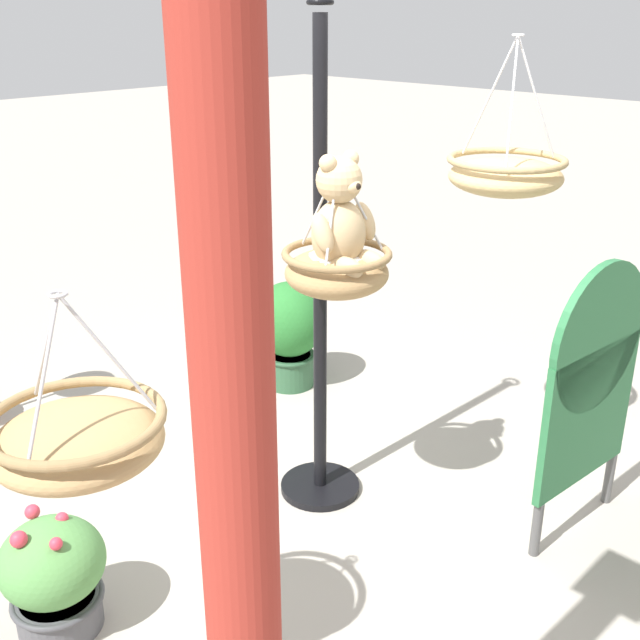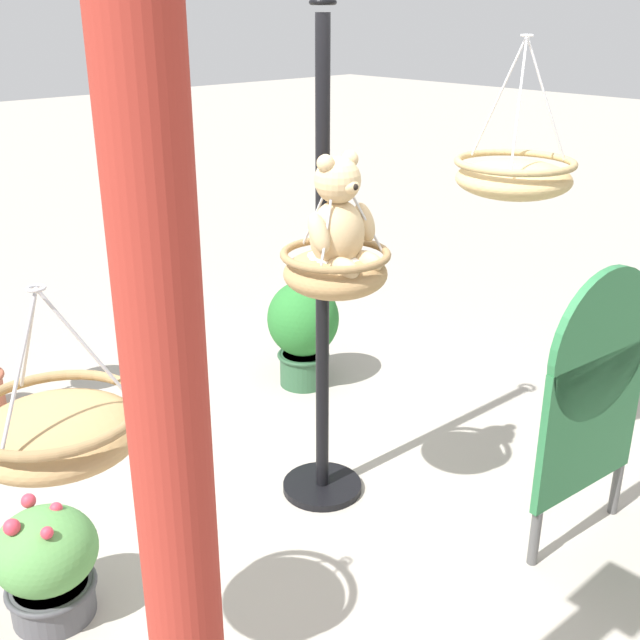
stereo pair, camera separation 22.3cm
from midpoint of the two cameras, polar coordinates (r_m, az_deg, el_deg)
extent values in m
plane|color=#A8A093|center=(4.37, 0.86, -13.19)|extent=(40.00, 40.00, 0.00)
cylinder|color=black|center=(3.90, 1.82, 2.98)|extent=(0.07, 0.07, 2.50)
cylinder|color=black|center=(4.45, 1.63, -12.11)|extent=(0.44, 0.44, 0.04)
torus|color=black|center=(3.68, 2.08, 22.28)|extent=(0.12, 0.12, 0.02)
ellipsoid|color=#A37F51|center=(3.59, 2.92, 3.42)|extent=(0.48, 0.48, 0.21)
torus|color=olive|center=(3.56, 2.95, 4.85)|extent=(0.51, 0.51, 0.04)
ellipsoid|color=silver|center=(3.58, 2.92, 3.72)|extent=(0.43, 0.43, 0.17)
cylinder|color=#B7B7BC|center=(3.40, 2.53, 7.60)|extent=(0.21, 0.13, 0.41)
cylinder|color=#B7B7BC|center=(3.53, 4.76, 8.11)|extent=(0.21, 0.13, 0.41)
cylinder|color=#B7B7BC|center=(3.58, 1.73, 8.35)|extent=(0.01, 0.23, 0.41)
torus|color=#B7B7BC|center=(3.46, 3.08, 11.30)|extent=(0.06, 0.06, 0.01)
ellipsoid|color=tan|center=(3.53, 3.09, 6.26)|extent=(0.27, 0.23, 0.32)
sphere|color=tan|center=(3.47, 3.18, 10.20)|extent=(0.21, 0.21, 0.21)
ellipsoid|color=#D9B683|center=(3.42, 4.11, 9.73)|extent=(0.10, 0.07, 0.07)
sphere|color=black|center=(3.40, 4.50, 9.69)|extent=(0.03, 0.03, 0.03)
sphere|color=tan|center=(3.50, 4.06, 11.68)|extent=(0.08, 0.08, 0.08)
sphere|color=tan|center=(3.40, 2.33, 11.40)|extent=(0.08, 0.08, 0.08)
ellipsoid|color=tan|center=(3.59, 5.08, 7.16)|extent=(0.09, 0.16, 0.20)
ellipsoid|color=tan|center=(3.40, 1.83, 6.36)|extent=(0.09, 0.16, 0.20)
ellipsoid|color=tan|center=(3.54, 5.22, 4.28)|extent=(0.10, 0.18, 0.10)
ellipsoid|color=tan|center=(3.43, 3.54, 3.78)|extent=(0.10, 0.18, 0.10)
ellipsoid|color=tan|center=(4.13, 15.55, 9.92)|extent=(0.58, 0.58, 0.19)
torus|color=tan|center=(4.11, 15.68, 11.08)|extent=(0.61, 0.61, 0.04)
cylinder|color=#B7B7BC|center=(3.93, 16.03, 15.00)|extent=(0.25, 0.15, 0.60)
cylinder|color=#B7B7BC|center=(4.13, 17.82, 15.12)|extent=(0.25, 0.15, 0.60)
cylinder|color=#B7B7BC|center=(4.14, 14.51, 15.47)|extent=(0.01, 0.28, 0.60)
torus|color=#B7B7BC|center=(4.05, 16.59, 19.38)|extent=(0.06, 0.06, 0.01)
ellipsoid|color=tan|center=(2.69, -16.47, -8.06)|extent=(0.56, 0.56, 0.18)
torus|color=#97794E|center=(2.65, -16.66, -6.50)|extent=(0.58, 0.58, 0.04)
cylinder|color=#B7B7BC|center=(2.46, -18.82, -3.45)|extent=(0.24, 0.14, 0.43)
cylinder|color=#B7B7BC|center=(2.55, -14.31, -2.06)|extent=(0.24, 0.14, 0.43)
cylinder|color=#B7B7BC|center=(2.67, -18.41, -1.43)|extent=(0.01, 0.27, 0.43)
torus|color=#B7B7BC|center=(2.48, -17.73, 2.21)|extent=(0.06, 0.06, 0.01)
cylinder|color=#9E2D23|center=(1.76, -6.64, -16.00)|extent=(0.17, 0.17, 2.88)
cylinder|color=#2D5638|center=(5.55, -0.06, -3.59)|extent=(0.34, 0.34, 0.23)
torus|color=#294E32|center=(5.50, -0.06, -2.58)|extent=(0.37, 0.37, 0.03)
cylinder|color=#382819|center=(5.50, -0.06, -2.63)|extent=(0.30, 0.30, 0.03)
ellipsoid|color=#28702D|center=(5.39, -0.07, 0.08)|extent=(0.50, 0.50, 0.53)
cylinder|color=#4C4C51|center=(3.81, -17.33, -18.98)|extent=(0.36, 0.36, 0.17)
torus|color=#444449|center=(3.76, -17.46, -18.14)|extent=(0.40, 0.40, 0.03)
cylinder|color=#382819|center=(3.77, -17.46, -18.20)|extent=(0.32, 0.32, 0.03)
ellipsoid|color=#56934C|center=(3.65, -17.82, -15.82)|extent=(0.45, 0.45, 0.36)
sphere|color=#E0384C|center=(3.51, -19.96, -14.13)|extent=(0.07, 0.07, 0.07)
sphere|color=#E0384C|center=(3.44, -17.62, -14.71)|extent=(0.05, 0.05, 0.05)
sphere|color=#E0384C|center=(3.59, -17.10, -13.12)|extent=(0.06, 0.06, 0.06)
sphere|color=#E0384C|center=(3.67, -18.96, -12.47)|extent=(0.06, 0.06, 0.06)
cube|color=#286B3D|center=(4.01, 20.77, -7.11)|extent=(0.75, 0.11, 0.72)
cylinder|color=#286B3D|center=(3.84, 21.59, -1.71)|extent=(0.75, 0.11, 0.75)
cylinder|color=#4C4C4C|center=(4.53, 22.24, -11.40)|extent=(0.05, 0.05, 0.30)
cylinder|color=#4C4C4C|center=(4.04, 17.07, -15.04)|extent=(0.05, 0.05, 0.30)
camera|label=1|loc=(0.11, -88.31, 0.69)|focal=43.60mm
camera|label=2|loc=(0.11, 91.69, -0.69)|focal=43.60mm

